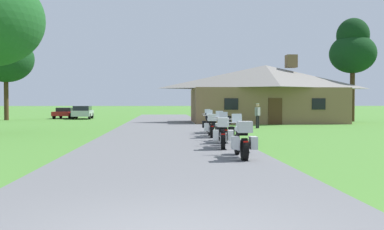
% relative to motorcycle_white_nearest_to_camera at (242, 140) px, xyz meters
% --- Properties ---
extents(ground_plane, '(500.00, 500.00, 0.00)m').
position_rel_motorcycle_white_nearest_to_camera_xyz_m(ground_plane, '(-2.23, 12.42, -0.61)').
color(ground_plane, '#4C8433').
extents(asphalt_driveway, '(6.40, 80.00, 0.06)m').
position_rel_motorcycle_white_nearest_to_camera_xyz_m(asphalt_driveway, '(-2.23, 10.42, -0.58)').
color(asphalt_driveway, slate).
rests_on(asphalt_driveway, ground).
extents(motorcycle_white_nearest_to_camera, '(0.73, 2.08, 1.30)m').
position_rel_motorcycle_white_nearest_to_camera_xyz_m(motorcycle_white_nearest_to_camera, '(0.00, 0.00, 0.00)').
color(motorcycle_white_nearest_to_camera, black).
rests_on(motorcycle_white_nearest_to_camera, asphalt_driveway).
extents(motorcycle_red_second_in_row, '(0.90, 2.08, 1.30)m').
position_rel_motorcycle_white_nearest_to_camera_xyz_m(motorcycle_red_second_in_row, '(-0.14, 2.99, 0.00)').
color(motorcycle_red_second_in_row, black).
rests_on(motorcycle_red_second_in_row, asphalt_driveway).
extents(motorcycle_black_third_in_row, '(0.73, 2.08, 1.30)m').
position_rel_motorcycle_white_nearest_to_camera_xyz_m(motorcycle_black_third_in_row, '(0.17, 5.28, 0.00)').
color(motorcycle_black_third_in_row, black).
rests_on(motorcycle_black_third_in_row, asphalt_driveway).
extents(motorcycle_white_fourth_in_row, '(0.73, 2.08, 1.30)m').
position_rel_motorcycle_white_nearest_to_camera_xyz_m(motorcycle_white_fourth_in_row, '(-0.02, 8.15, 0.00)').
color(motorcycle_white_fourth_in_row, black).
rests_on(motorcycle_white_fourth_in_row, asphalt_driveway).
extents(motorcycle_blue_farthest_in_row, '(0.76, 2.08, 1.30)m').
position_rel_motorcycle_white_nearest_to_camera_xyz_m(motorcycle_blue_farthest_in_row, '(0.15, 10.96, 0.00)').
color(motorcycle_blue_farthest_in_row, black).
rests_on(motorcycle_blue_farthest_in_row, asphalt_driveway).
extents(stone_lodge, '(13.30, 7.06, 5.89)m').
position_rel_motorcycle_white_nearest_to_camera_xyz_m(stone_lodge, '(6.53, 24.65, 1.96)').
color(stone_lodge, brown).
rests_on(stone_lodge, ground).
extents(bystander_gray_shirt_near_lodge, '(0.40, 0.43, 1.69)m').
position_rel_motorcycle_white_nearest_to_camera_xyz_m(bystander_gray_shirt_near_lodge, '(4.02, 16.33, 0.34)').
color(bystander_gray_shirt_near_lodge, black).
rests_on(bystander_gray_shirt_near_lodge, ground).
extents(tree_right_of_lodge, '(4.22, 4.22, 9.53)m').
position_rel_motorcycle_white_nearest_to_camera_xyz_m(tree_right_of_lodge, '(15.12, 26.59, 6.12)').
color(tree_right_of_lodge, '#422D19').
rests_on(tree_right_of_lodge, ground).
extents(tree_left_far, '(5.44, 5.44, 10.32)m').
position_rel_motorcycle_white_nearest_to_camera_xyz_m(tree_left_far, '(-17.99, 31.94, 6.13)').
color(tree_left_far, '#422D19').
rests_on(tree_left_far, ground).
extents(parked_silver_suv_far_left, '(2.12, 4.70, 1.40)m').
position_rel_motorcycle_white_nearest_to_camera_xyz_m(parked_silver_suv_far_left, '(-10.98, 34.76, 0.17)').
color(parked_silver_suv_far_left, '#ADAFB7').
rests_on(parked_silver_suv_far_left, ground).
extents(parked_red_sedan_far_left, '(2.05, 4.27, 1.20)m').
position_rel_motorcycle_white_nearest_to_camera_xyz_m(parked_red_sedan_far_left, '(-13.20, 36.42, 0.03)').
color(parked_red_sedan_far_left, maroon).
rests_on(parked_red_sedan_far_left, ground).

